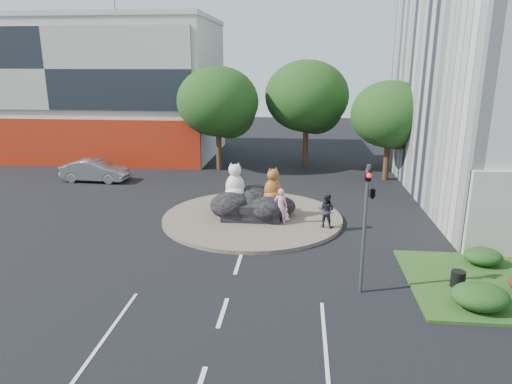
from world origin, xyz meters
TOP-DOWN VIEW (x-y plane):
  - ground at (0.00, 0.00)m, footprint 120.00×120.00m
  - roundabout_island at (0.00, 10.00)m, footprint 10.00×10.00m
  - rock_plinth at (0.00, 10.00)m, footprint 3.20×2.60m
  - shophouse_block at (-18.00, 27.91)m, footprint 25.20×12.30m
  - tree_left at (-3.93, 22.06)m, footprint 6.46×6.46m
  - tree_mid at (3.07, 24.06)m, footprint 6.84×6.84m
  - tree_right at (9.07, 20.06)m, footprint 5.70×5.70m
  - hedge_near_green at (9.00, 1.00)m, footprint 2.00×1.60m
  - hedge_back_green at (10.50, 4.80)m, footprint 1.60×1.28m
  - traffic_light at (5.10, 2.00)m, footprint 0.44×1.24m
  - cat_white at (-1.03, 10.42)m, footprint 1.28×1.12m
  - cat_tabby at (1.13, 10.04)m, footprint 1.50×1.45m
  - kitten_calico at (-1.59, 9.29)m, footprint 0.73×0.72m
  - kitten_white at (1.84, 9.37)m, footprint 0.60×0.57m
  - pedestrian_pink at (1.62, 8.90)m, footprint 0.72×0.49m
  - pedestrian_dark at (4.00, 8.63)m, footprint 1.07×0.96m
  - parked_car at (-12.49, 17.40)m, footprint 4.93×1.90m
  - litter_bin at (8.76, 2.60)m, footprint 0.55×0.55m

SIDE VIEW (x-z plane):
  - ground at x=0.00m, z-range 0.00..0.00m
  - roundabout_island at x=0.00m, z-range 0.00..0.20m
  - litter_bin at x=8.76m, z-range 0.12..0.76m
  - hedge_back_green at x=10.50m, z-range 0.12..0.84m
  - hedge_near_green at x=9.00m, z-range 0.12..1.02m
  - kitten_white at x=1.84m, z-range 0.20..0.99m
  - rock_plinth at x=0.00m, z-range 0.20..1.10m
  - kitten_calico at x=-1.59m, z-range 0.20..1.11m
  - parked_car at x=-12.49m, z-range 0.00..1.60m
  - pedestrian_dark at x=4.00m, z-range 0.20..2.00m
  - pedestrian_pink at x=1.62m, z-range 0.20..2.13m
  - cat_tabby at x=1.13m, z-range 1.10..3.01m
  - cat_white at x=-1.03m, z-range 1.10..3.16m
  - traffic_light at x=5.10m, z-range 1.12..6.12m
  - tree_right at x=9.07m, z-range 0.98..8.28m
  - tree_left at x=-3.93m, z-range 1.11..9.38m
  - tree_mid at x=3.07m, z-range 1.18..9.94m
  - shophouse_block at x=-18.00m, z-range -2.52..14.88m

